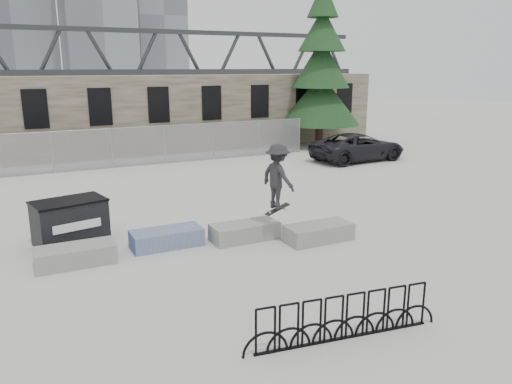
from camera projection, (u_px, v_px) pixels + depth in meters
ground at (197, 245)px, 14.42m from camera, size 120.00×120.00×0.00m
stone_wall at (97, 117)px, 27.96m from camera, size 36.00×2.58×4.50m
chainlink_fence at (112, 148)px, 25.01m from camera, size 22.06×0.06×2.02m
planter_far_left at (75, 254)px, 12.95m from camera, size 2.00×0.90×0.50m
planter_center_left at (167, 237)px, 14.25m from camera, size 2.00×0.90×0.50m
planter_center_right at (245, 231)px, 14.82m from camera, size 2.00×0.90×0.50m
planter_offset at (319, 232)px, 14.71m from camera, size 2.00×0.90×0.50m
dumpster at (70, 222)px, 14.40m from camera, size 2.19×1.60×1.30m
bike_rack at (344, 318)px, 9.34m from camera, size 4.01×0.59×0.90m
spruce_tree at (321, 73)px, 31.20m from camera, size 5.05×5.05×11.50m
truss_bridge at (125, 73)px, 65.46m from camera, size 70.00×3.00×9.80m
suv at (358, 147)px, 27.16m from camera, size 5.51×2.77×1.50m
skateboarder at (278, 177)px, 14.23m from camera, size 0.95×1.34×2.04m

